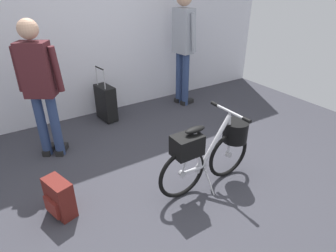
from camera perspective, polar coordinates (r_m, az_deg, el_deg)
name	(u,v)px	position (r m, az deg, el deg)	size (l,w,h in m)	color
ground_plane	(170,182)	(3.15, 0.50, -11.09)	(6.54, 6.54, 0.00)	#38383F
back_wall	(86,18)	(4.50, -15.87, 19.90)	(6.54, 0.10, 2.89)	silver
folding_bike_foreground	(211,149)	(2.93, 8.54, -4.55)	(1.15, 0.53, 0.81)	black
visitor_near_wall	(40,84)	(3.50, -24.07, 7.57)	(0.45, 0.38, 1.60)	navy
visitor_browsing	(183,41)	(4.74, 3.05, 16.41)	(0.31, 0.53, 1.81)	navy
rolling_suitcase	(106,103)	(4.44, -12.21, 4.57)	(0.22, 0.38, 0.83)	black
backpack_on_floor	(59,198)	(2.87, -20.77, -13.20)	(0.24, 0.33, 0.37)	maroon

